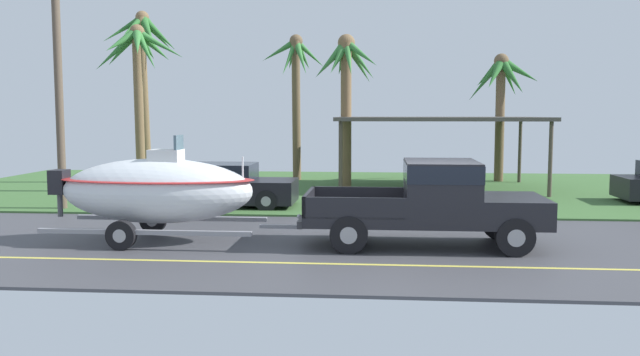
{
  "coord_description": "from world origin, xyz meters",
  "views": [
    {
      "loc": [
        -1.17,
        -14.43,
        2.92
      ],
      "look_at": [
        -2.53,
        1.1,
        1.4
      ],
      "focal_mm": 37.07,
      "sensor_mm": 36.0,
      "label": 1
    }
  ],
  "objects_px": {
    "boat_on_trailer": "(157,190)",
    "parked_sedan_near": "(218,186)",
    "pickup_truck_towing": "(439,199)",
    "palm_tree_far_right": "(296,75)",
    "palm_tree_near_right": "(145,52)",
    "carport_awning": "(438,120)",
    "palm_tree_mid": "(138,61)",
    "palm_tree_far_left": "(346,73)",
    "palm_tree_near_left": "(502,88)",
    "utility_pole": "(59,85)"
  },
  "relations": [
    {
      "from": "palm_tree_near_left",
      "to": "palm_tree_near_right",
      "type": "xyz_separation_m",
      "value": [
        -14.76,
        -1.83,
        1.44
      ]
    },
    {
      "from": "palm_tree_near_right",
      "to": "palm_tree_far_right",
      "type": "xyz_separation_m",
      "value": [
        6.06,
        1.52,
        -0.9
      ]
    },
    {
      "from": "palm_tree_far_left",
      "to": "carport_awning",
      "type": "bearing_deg",
      "value": 3.43
    },
    {
      "from": "palm_tree_near_right",
      "to": "palm_tree_mid",
      "type": "distance_m",
      "value": 3.33
    },
    {
      "from": "parked_sedan_near",
      "to": "pickup_truck_towing",
      "type": "bearing_deg",
      "value": -41.17
    },
    {
      "from": "boat_on_trailer",
      "to": "palm_tree_near_right",
      "type": "distance_m",
      "value": 13.7
    },
    {
      "from": "palm_tree_near_right",
      "to": "palm_tree_far_right",
      "type": "relative_size",
      "value": 1.13
    },
    {
      "from": "carport_awning",
      "to": "palm_tree_near_left",
      "type": "bearing_deg",
      "value": 44.99
    },
    {
      "from": "palm_tree_mid",
      "to": "utility_pole",
      "type": "height_order",
      "value": "utility_pole"
    },
    {
      "from": "palm_tree_near_left",
      "to": "palm_tree_near_right",
      "type": "height_order",
      "value": "palm_tree_near_right"
    },
    {
      "from": "boat_on_trailer",
      "to": "parked_sedan_near",
      "type": "bearing_deg",
      "value": 89.43
    },
    {
      "from": "palm_tree_near_right",
      "to": "palm_tree_far_left",
      "type": "relative_size",
      "value": 1.19
    },
    {
      "from": "boat_on_trailer",
      "to": "palm_tree_near_right",
      "type": "height_order",
      "value": "palm_tree_near_right"
    },
    {
      "from": "pickup_truck_towing",
      "to": "palm_tree_far_right",
      "type": "relative_size",
      "value": 0.86
    },
    {
      "from": "palm_tree_far_right",
      "to": "utility_pole",
      "type": "relative_size",
      "value": 0.87
    },
    {
      "from": "boat_on_trailer",
      "to": "palm_tree_mid",
      "type": "distance_m",
      "value": 10.42
    },
    {
      "from": "pickup_truck_towing",
      "to": "palm_tree_far_left",
      "type": "distance_m",
      "value": 11.75
    },
    {
      "from": "carport_awning",
      "to": "palm_tree_near_left",
      "type": "xyz_separation_m",
      "value": [
        2.87,
        2.87,
        1.34
      ]
    },
    {
      "from": "boat_on_trailer",
      "to": "palm_tree_far_right",
      "type": "xyz_separation_m",
      "value": [
        1.51,
        13.72,
        3.38
      ]
    },
    {
      "from": "palm_tree_near_left",
      "to": "palm_tree_near_right",
      "type": "bearing_deg",
      "value": -172.92
    },
    {
      "from": "carport_awning",
      "to": "palm_tree_near_right",
      "type": "height_order",
      "value": "palm_tree_near_right"
    },
    {
      "from": "pickup_truck_towing",
      "to": "utility_pole",
      "type": "relative_size",
      "value": 0.75
    },
    {
      "from": "pickup_truck_towing",
      "to": "palm_tree_far_left",
      "type": "bearing_deg",
      "value": 103.32
    },
    {
      "from": "palm_tree_far_left",
      "to": "utility_pole",
      "type": "relative_size",
      "value": 0.82
    },
    {
      "from": "palm_tree_near_left",
      "to": "palm_tree_far_left",
      "type": "distance_m",
      "value": 7.13
    },
    {
      "from": "palm_tree_near_left",
      "to": "palm_tree_far_right",
      "type": "relative_size",
      "value": 0.87
    },
    {
      "from": "pickup_truck_towing",
      "to": "palm_tree_near_left",
      "type": "distance_m",
      "value": 14.84
    },
    {
      "from": "palm_tree_far_left",
      "to": "utility_pole",
      "type": "height_order",
      "value": "utility_pole"
    },
    {
      "from": "palm_tree_mid",
      "to": "palm_tree_far_right",
      "type": "bearing_deg",
      "value": 41.89
    },
    {
      "from": "pickup_truck_towing",
      "to": "palm_tree_near_left",
      "type": "xyz_separation_m",
      "value": [
        3.82,
        14.03,
        2.97
      ]
    },
    {
      "from": "palm_tree_near_left",
      "to": "palm_tree_mid",
      "type": "bearing_deg",
      "value": -160.28
    },
    {
      "from": "palm_tree_near_left",
      "to": "parked_sedan_near",
      "type": "bearing_deg",
      "value": -140.14
    },
    {
      "from": "palm_tree_near_right",
      "to": "palm_tree_mid",
      "type": "bearing_deg",
      "value": -75.14
    },
    {
      "from": "carport_awning",
      "to": "palm_tree_near_left",
      "type": "height_order",
      "value": "palm_tree_near_left"
    },
    {
      "from": "palm_tree_near_left",
      "to": "utility_pole",
      "type": "bearing_deg",
      "value": -147.29
    },
    {
      "from": "palm_tree_far_right",
      "to": "pickup_truck_towing",
      "type": "bearing_deg",
      "value": -70.42
    },
    {
      "from": "carport_awning",
      "to": "palm_tree_far_left",
      "type": "relative_size",
      "value": 1.3
    },
    {
      "from": "parked_sedan_near",
      "to": "carport_awning",
      "type": "xyz_separation_m",
      "value": [
        7.29,
        5.61,
        2.01
      ]
    },
    {
      "from": "boat_on_trailer",
      "to": "utility_pole",
      "type": "relative_size",
      "value": 0.79
    },
    {
      "from": "parked_sedan_near",
      "to": "palm_tree_near_right",
      "type": "relative_size",
      "value": 0.67
    },
    {
      "from": "carport_awning",
      "to": "palm_tree_mid",
      "type": "height_order",
      "value": "palm_tree_mid"
    },
    {
      "from": "palm_tree_near_right",
      "to": "palm_tree_far_right",
      "type": "height_order",
      "value": "palm_tree_near_right"
    },
    {
      "from": "palm_tree_near_left",
      "to": "palm_tree_far_right",
      "type": "distance_m",
      "value": 8.72
    },
    {
      "from": "palm_tree_far_left",
      "to": "pickup_truck_towing",
      "type": "bearing_deg",
      "value": -76.68
    },
    {
      "from": "boat_on_trailer",
      "to": "palm_tree_near_left",
      "type": "bearing_deg",
      "value": 53.94
    },
    {
      "from": "palm_tree_mid",
      "to": "palm_tree_near_left",
      "type": "bearing_deg",
      "value": 19.72
    },
    {
      "from": "palm_tree_near_left",
      "to": "palm_tree_far_left",
      "type": "xyz_separation_m",
      "value": [
        -6.41,
        -3.08,
        0.44
      ]
    },
    {
      "from": "palm_tree_near_right",
      "to": "pickup_truck_towing",
      "type": "bearing_deg",
      "value": -48.1
    },
    {
      "from": "palm_tree_far_left",
      "to": "palm_tree_far_right",
      "type": "distance_m",
      "value": 3.6
    },
    {
      "from": "palm_tree_near_left",
      "to": "palm_tree_far_left",
      "type": "relative_size",
      "value": 0.91
    }
  ]
}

